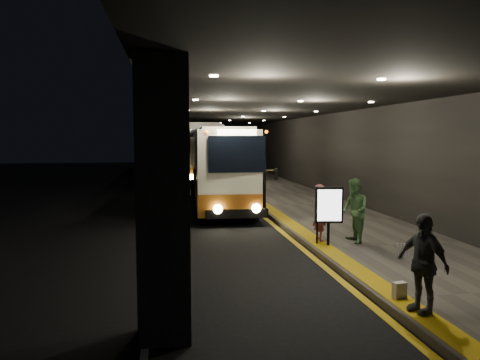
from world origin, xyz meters
TOP-DOWN VIEW (x-y plane):
  - ground at (0.00, 0.00)m, footprint 90.00×90.00m
  - lane_line_white at (-1.80, 5.00)m, footprint 0.12×50.00m
  - kerb_stripe_yellow at (2.35, 5.00)m, footprint 0.18×50.00m
  - sidewalk at (4.75, 5.00)m, footprint 4.50×50.00m
  - tactile_strip at (2.85, 5.00)m, footprint 0.50×50.00m
  - terminal_wall at (7.00, 5.00)m, footprint 0.10×50.00m
  - support_columns at (-1.50, 4.00)m, footprint 0.80×24.80m
  - canopy at (2.50, 5.00)m, footprint 9.00×50.00m
  - coach_main at (0.96, 6.19)m, footprint 2.75×11.17m
  - coach_second at (0.79, 19.05)m, footprint 2.90×12.64m
  - coach_third at (0.96, 29.99)m, footprint 2.93×12.18m
  - passenger_boarding at (2.98, -2.29)m, footprint 0.47×0.65m
  - passenger_waiting_green at (3.85, -2.71)m, footprint 0.57×0.91m
  - passenger_waiting_grey at (2.90, -7.99)m, footprint 0.84×1.13m
  - bag_polka at (4.41, -4.48)m, footprint 0.32×0.24m
  - bag_plain at (2.86, -7.29)m, footprint 0.27×0.19m
  - info_sign at (3.00, -2.95)m, footprint 0.79×0.22m
  - stanchion_post at (2.75, -2.71)m, footprint 0.05×0.05m

SIDE VIEW (x-z plane):
  - ground at x=0.00m, z-range 0.00..0.00m
  - lane_line_white at x=-1.80m, z-range 0.00..0.01m
  - kerb_stripe_yellow at x=2.35m, z-range 0.00..0.01m
  - sidewalk at x=4.75m, z-range 0.00..0.15m
  - tactile_strip at x=2.85m, z-range 0.15..0.16m
  - bag_plain at x=2.86m, z-range 0.15..0.46m
  - bag_polka at x=4.41m, z-range 0.15..0.50m
  - stanchion_post at x=2.75m, z-range 0.15..1.28m
  - passenger_boarding at x=2.98m, z-range 0.15..1.81m
  - passenger_waiting_grey at x=2.90m, z-range 0.15..1.89m
  - passenger_waiting_green at x=3.85m, z-range 0.15..2.01m
  - info_sign at x=3.00m, z-range 0.44..2.09m
  - coach_main at x=0.96m, z-range -0.07..3.39m
  - coach_third at x=0.96m, z-range -0.08..3.73m
  - coach_second at x=0.79m, z-range -0.08..3.88m
  - support_columns at x=-1.50m, z-range 0.00..4.40m
  - terminal_wall at x=7.00m, z-range 0.00..6.00m
  - canopy at x=2.50m, z-range 4.40..4.80m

